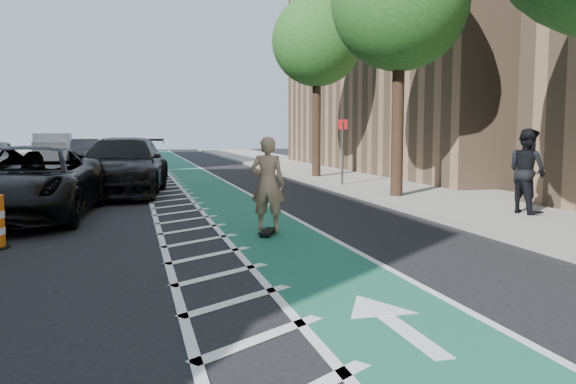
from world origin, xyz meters
name	(u,v)px	position (x,y,z in m)	size (l,w,h in m)	color
ground	(114,281)	(0.00, 0.00, 0.00)	(120.00, 120.00, 0.00)	black
bike_lane	(223,198)	(3.00, 10.00, 0.01)	(2.00, 90.00, 0.01)	#1B5F4C
buffer_strip	(174,199)	(1.50, 10.00, 0.01)	(1.40, 90.00, 0.01)	silver
sidewalk_right	(416,191)	(9.50, 10.00, 0.07)	(5.00, 90.00, 0.15)	gray
curb_right	(347,192)	(7.05, 10.00, 0.08)	(0.12, 90.00, 0.16)	gray
tree_r_c	(400,2)	(7.90, 8.00, 5.77)	(4.20, 4.20, 7.90)	#382619
tree_r_d	(318,41)	(7.90, 16.00, 5.77)	(4.20, 4.20, 7.90)	#382619
sign_post	(343,151)	(7.60, 12.00, 1.35)	(0.35, 0.08, 2.47)	#4C4C4C
skateboard	(268,231)	(2.88, 3.09, 0.09)	(0.54, 0.83, 0.11)	black
skateboarder	(268,184)	(2.88, 3.09, 1.04)	(0.68, 0.45, 1.86)	tan
suv_near	(28,183)	(-2.09, 6.74, 0.86)	(2.86, 6.21, 1.73)	black
suv_far	(123,166)	(0.00, 11.90, 0.93)	(2.60, 6.39, 1.85)	black
car_grey	(85,151)	(-2.62, 33.25, 0.77)	(1.63, 4.67, 1.54)	#504F54
pedestrian	(527,171)	(9.23, 3.73, 1.14)	(0.96, 0.75, 1.98)	black
box_truck	(53,150)	(-4.51, 32.32, 0.88)	(2.20, 4.65, 1.91)	silver
barrel_c	(18,172)	(-4.00, 16.84, 0.47)	(0.73, 0.73, 1.00)	orange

